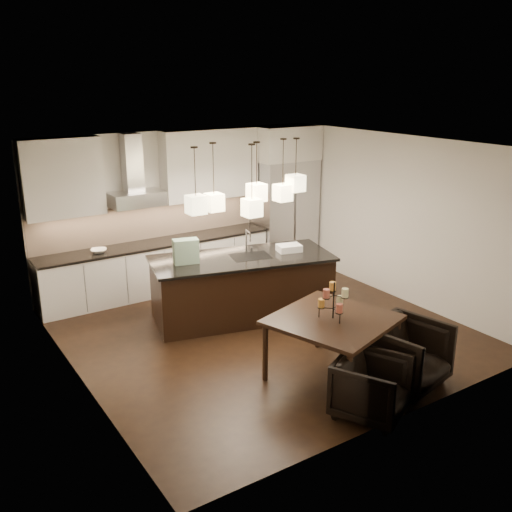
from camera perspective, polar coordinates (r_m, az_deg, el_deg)
floor at (r=8.75m, az=0.72°, el=-7.59°), size 5.50×5.50×0.02m
ceiling at (r=7.96m, az=0.80°, el=11.08°), size 5.50×5.50×0.02m
wall_back at (r=10.57m, az=-7.64°, el=4.83°), size 5.50×0.02×2.80m
wall_front at (r=6.28m, az=15.01°, el=-4.71°), size 5.50×0.02×2.80m
wall_left at (r=7.16m, az=-17.92°, el=-2.18°), size 0.02×5.50×2.80m
wall_right at (r=10.00m, az=14.03°, el=3.71°), size 0.02×5.50×2.80m
refrigerator at (r=11.38m, az=2.85°, el=4.20°), size 1.20×0.72×2.15m
fridge_panel at (r=11.14m, az=2.96°, el=11.22°), size 1.26×0.72×0.65m
lower_cabinets at (r=10.30m, az=-9.75°, el=-1.18°), size 4.21×0.62×0.88m
countertop at (r=10.16m, az=-9.88°, el=1.27°), size 4.21×0.66×0.04m
backsplash at (r=10.34m, az=-10.65°, el=3.44°), size 4.21×0.02×0.63m
upper_cab_left at (r=9.55m, az=-18.84°, el=7.40°), size 1.25×0.35×1.25m
upper_cab_right at (r=10.51m, az=-4.61°, el=9.15°), size 1.85×0.35×1.25m
hood_canopy at (r=9.90m, az=-11.84°, el=5.62°), size 0.90×0.52×0.24m
hood_chimney at (r=9.90m, az=-12.30°, el=9.12°), size 0.30×0.28×0.96m
fruit_bowl at (r=9.75m, az=-15.45°, el=0.51°), size 0.33×0.33×0.06m
island_body at (r=9.08m, az=-1.41°, el=-3.25°), size 2.92×1.73×0.96m
island_top at (r=8.91m, az=-1.43°, el=-0.22°), size 3.03×1.84×0.04m
faucet at (r=8.98m, az=-0.99°, el=1.45°), size 0.17×0.28×0.42m
tote_bag at (r=8.62m, az=-7.03°, el=0.47°), size 0.41×0.28×0.37m
food_container at (r=9.18m, az=3.33°, el=0.80°), size 0.43×0.35×0.11m
dining_table at (r=7.41m, az=7.56°, el=-9.07°), size 1.71×1.71×0.82m
candelabra at (r=7.15m, az=7.77°, el=-4.41°), size 0.49×0.49×0.48m
candle_a at (r=7.28m, az=8.40°, el=-4.39°), size 0.10×0.10×0.11m
candle_b at (r=7.17m, az=6.54°, el=-4.69°), size 0.10×0.10×0.11m
candle_c at (r=7.04m, az=8.33°, el=-5.19°), size 0.10×0.10×0.11m
candle_d at (r=7.24m, az=7.66°, el=-3.01°), size 0.10×0.10×0.11m
candle_e at (r=7.00m, az=7.05°, el=-3.74°), size 0.10×0.10×0.11m
candle_f at (r=7.05m, az=8.89°, el=-3.66°), size 0.10×0.10×0.11m
armchair_left at (r=6.74m, az=11.47°, el=-12.74°), size 1.02×1.03×0.71m
armchair_right at (r=7.44m, az=14.86°, el=-9.45°), size 1.04×1.06×0.81m
pendant_a at (r=8.00m, az=-6.03°, el=5.13°), size 0.24×0.24×0.26m
pendant_b at (r=8.49m, az=-4.22°, el=5.38°), size 0.24×0.24×0.26m
pendant_c at (r=8.54m, az=0.07°, el=6.38°), size 0.24×0.24×0.26m
pendant_d at (r=8.99m, az=2.68°, el=6.34°), size 0.24×0.24×0.26m
pendant_e at (r=9.07m, az=3.97°, el=7.29°), size 0.24×0.24×0.26m
pendant_f at (r=8.31m, az=-0.41°, el=4.86°), size 0.24×0.24×0.26m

